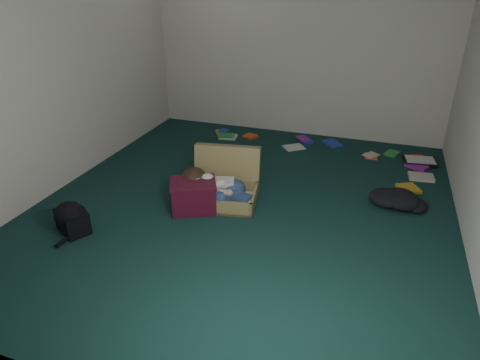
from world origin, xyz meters
The scene contains 11 objects.
floor centered at (0.00, 0.00, 0.00)m, with size 4.50×4.50×0.00m, color #11302D.
wall_back centered at (0.00, 2.25, 1.30)m, with size 4.50×4.50×0.00m, color silver.
wall_front centered at (0.00, -2.25, 1.30)m, with size 4.50×4.50×0.00m, color silver.
wall_left centered at (-2.00, 0.00, 1.30)m, with size 4.50×4.50×0.00m, color silver.
suitcase centered at (-0.25, 0.09, 0.15)m, with size 0.79×0.77×0.50m.
person centered at (-0.27, -0.09, 0.19)m, with size 0.76×0.37×0.31m.
maroon_bin centered at (-0.45, -0.24, 0.15)m, with size 0.54×0.50×0.30m.
backpack centered at (-1.31, -0.95, 0.11)m, with size 0.38×0.30×0.23m, color black, non-canonical shape.
clothing_pile centered at (1.49, 0.52, 0.07)m, with size 0.46×0.38×0.15m, color black, non-canonical shape.
paper_tray centered at (1.70, 1.66, 0.03)m, with size 0.40×0.33×0.05m.
book_scatter centered at (0.65, 1.66, 0.01)m, with size 2.90×1.34×0.02m.
Camera 1 is at (1.16, -3.55, 2.13)m, focal length 32.00 mm.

